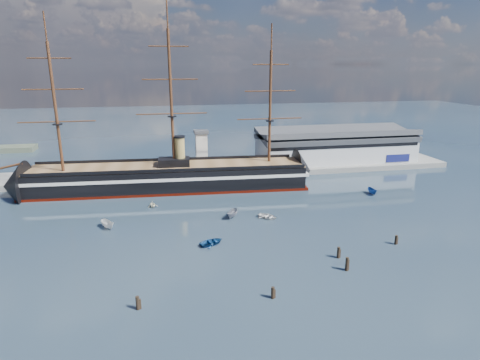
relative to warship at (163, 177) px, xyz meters
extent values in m
plane|color=#1E3040|center=(11.11, -20.00, -4.04)|extent=(600.00, 600.00, 0.00)
cube|color=slate|center=(21.11, 16.00, -4.04)|extent=(180.00, 18.00, 2.00)
cube|color=#B7BABC|center=(69.11, 20.00, 2.96)|extent=(62.00, 20.00, 10.00)
cube|color=#3F4247|center=(69.11, 20.00, 8.56)|extent=(63.00, 21.00, 2.00)
cube|color=silver|center=(14.11, 13.00, 4.96)|extent=(4.00, 4.00, 14.00)
cube|color=#3F4247|center=(14.11, 13.00, 12.46)|extent=(5.00, 5.00, 1.00)
cube|color=black|center=(1.73, 0.00, -0.04)|extent=(88.85, 21.68, 7.00)
cube|color=silver|center=(1.73, 0.00, 1.16)|extent=(90.86, 22.05, 1.00)
cube|color=#400A02|center=(1.73, 0.00, -3.69)|extent=(90.86, 22.01, 0.90)
cone|color=black|center=(-44.77, 0.00, -0.34)|extent=(14.99, 16.56, 15.68)
cone|color=black|center=(48.23, 0.00, -0.34)|extent=(12.00, 16.36, 15.68)
cube|color=brown|center=(1.73, 0.00, 3.56)|extent=(88.77, 20.40, 0.40)
cube|color=black|center=(3.73, 0.00, 4.96)|extent=(10.37, 6.64, 2.50)
cylinder|color=#AB934D|center=(5.73, 0.00, 8.46)|extent=(3.20, 3.20, 9.00)
cylinder|color=#381E0F|center=(-30.27, 0.00, 22.76)|extent=(0.90, 0.90, 38.00)
cylinder|color=#381E0F|center=(3.73, 0.00, 24.76)|extent=(0.90, 0.90, 42.00)
cylinder|color=#381E0F|center=(35.73, 0.00, 21.76)|extent=(0.90, 0.90, 36.00)
imported|color=white|center=(-14.39, -30.75, -4.04)|extent=(6.58, 5.18, 2.51)
imported|color=navy|center=(9.88, -45.15, -4.04)|extent=(2.76, 3.84, 1.67)
imported|color=slate|center=(17.52, -29.68, -4.04)|extent=(6.51, 5.17, 2.49)
imported|color=#E9E7C9|center=(-3.49, -17.05, -4.04)|extent=(5.63, 3.58, 1.91)
imported|color=silver|center=(26.65, -32.07, -4.04)|extent=(3.33, 3.42, 1.59)
imported|color=navy|center=(64.55, -18.69, -4.04)|extent=(5.85, 2.42, 2.30)
cylinder|color=black|center=(-5.59, -67.72, -4.04)|extent=(0.64, 0.64, 3.14)
cylinder|color=black|center=(17.47, -69.01, -4.04)|extent=(0.64, 0.64, 2.87)
cylinder|color=black|center=(34.60, -62.47, -4.04)|extent=(0.64, 0.64, 3.57)
cylinder|color=black|center=(51.07, -53.44, -4.04)|extent=(0.64, 0.64, 2.89)
cylinder|color=black|center=(35.31, -57.07, -4.04)|extent=(0.64, 0.64, 3.19)
camera|label=1|loc=(-0.48, -128.47, 35.50)|focal=30.00mm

